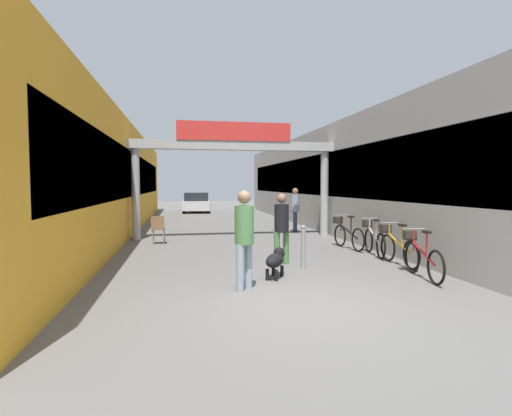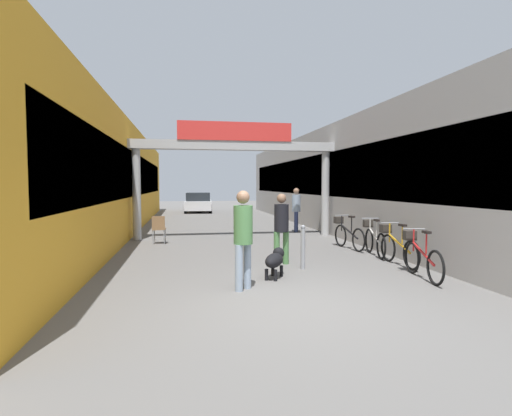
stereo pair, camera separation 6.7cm
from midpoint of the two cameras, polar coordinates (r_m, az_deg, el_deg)
The scene contains 15 objects.
ground_plane at distance 6.48m, azimuth 5.91°, elevation -13.53°, with size 80.00×80.00×0.00m, color #605E5B.
storefront_left at distance 17.27m, azimuth -21.63°, elevation 3.74°, with size 3.00×26.00×4.13m.
storefront_right at distance 18.28m, azimuth 11.59°, elevation 3.88°, with size 3.00×26.00×4.13m.
arcade_sign_gateway at distance 14.10m, azimuth -3.29°, elevation 7.27°, with size 7.40×0.47×4.04m.
pedestrian_with_dog at distance 7.09m, azimuth -1.97°, elevation -3.59°, with size 0.48×0.48×1.78m.
pedestrian_companion at distance 9.39m, azimuth 3.47°, elevation -2.31°, with size 0.41×0.41×1.67m.
pedestrian_carrying_crate at distance 15.88m, azimuth 5.50°, elevation 0.17°, with size 0.44×0.44×1.74m.
dog_on_leash at distance 8.12m, azimuth 2.59°, elevation -7.39°, with size 0.62×0.82×0.58m.
bicycle_red_nearest at distance 8.75m, azimuth 22.28°, elevation -6.38°, with size 0.46×1.68×0.98m.
bicycle_orange_second at distance 9.97m, azimuth 19.26°, elevation -5.15°, with size 0.46×1.69×0.98m.
bicycle_silver_third at distance 11.11m, azimuth 16.24°, elevation -4.24°, with size 0.46×1.68×0.98m.
bicycle_black_farthest at distance 12.04m, azimuth 12.68°, elevation -3.60°, with size 0.46×1.68×0.98m.
bollard_post_metal at distance 8.96m, azimuth 6.55°, elevation -5.50°, with size 0.10×0.10×0.99m.
cafe_chair_wood_nearer at distance 12.98m, azimuth -13.96°, elevation -2.66°, with size 0.42×0.42×0.89m.
parked_car_white at distance 27.71m, azimuth -8.56°, elevation 0.78°, with size 1.96×4.08×1.33m.
Camera 1 is at (-1.79, -5.94, 1.88)m, focal length 28.00 mm.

